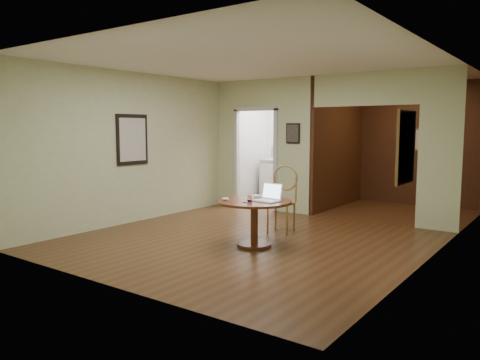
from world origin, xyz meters
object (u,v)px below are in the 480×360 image
Objects in this scene: dining_table at (254,212)px; chair at (283,195)px; closed_laptop at (263,197)px; open_laptop at (269,196)px.

dining_table is 0.98× the size of chair.
closed_laptop is (0.11, -0.77, 0.07)m from chair.
closed_laptop is at bearing -90.87° from chair.
dining_table is 3.01× the size of closed_laptop.
closed_laptop is (-0.04, 0.29, 0.19)m from dining_table.
chair is 3.08× the size of closed_laptop.
open_laptop reaches higher than dining_table.
open_laptop is 0.31m from closed_laptop.
chair is at bearing 92.95° from closed_laptop.
chair reaches higher than open_laptop.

